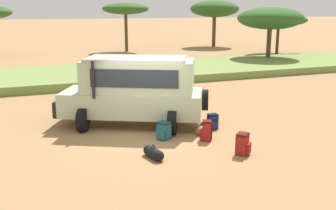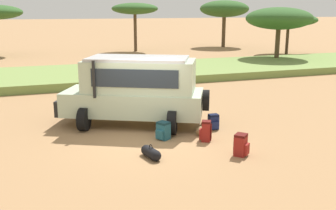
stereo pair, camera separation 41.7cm
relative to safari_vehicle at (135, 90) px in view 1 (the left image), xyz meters
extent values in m
plane|color=#9E754C|center=(-0.11, -1.73, -1.29)|extent=(320.00, 320.00, 0.00)
cube|color=olive|center=(-0.11, 10.22, -1.07)|extent=(120.00, 7.00, 0.44)
cube|color=#B2C6A8|center=(-0.10, 0.05, -0.47)|extent=(5.23, 3.92, 0.84)
cube|color=#B2C6A8|center=(0.13, -0.06, 0.50)|extent=(4.22, 3.33, 1.10)
cube|color=#232D38|center=(-1.23, 0.63, 0.45)|extent=(0.76, 1.41, 0.77)
cube|color=#232D38|center=(-0.28, -0.87, 0.55)|extent=(2.64, 1.37, 0.60)
cube|color=#232D38|center=(0.54, 0.74, 0.55)|extent=(2.64, 1.37, 0.60)
cube|color=#B7B7B7|center=(0.08, -0.04, 1.10)|extent=(3.83, 3.08, 0.10)
cube|color=black|center=(-2.38, 1.22, -0.64)|extent=(0.88, 1.51, 0.56)
cylinder|color=black|center=(-1.52, -0.31, 0.50)|extent=(0.10, 0.10, 1.25)
cylinder|color=black|center=(-1.89, -0.12, -0.89)|extent=(0.61, 0.84, 0.80)
cylinder|color=black|center=(-1.01, 1.60, -0.89)|extent=(0.61, 0.84, 0.80)
cylinder|color=black|center=(0.81, -1.50, -0.89)|extent=(0.61, 0.84, 0.80)
cylinder|color=black|center=(1.70, 0.22, -0.89)|extent=(0.61, 0.84, 0.80)
cylinder|color=black|center=(2.21, -1.13, -0.32)|extent=(0.53, 0.76, 0.74)
cube|color=maroon|center=(1.98, -3.99, -1.01)|extent=(0.47, 0.46, 0.57)
cube|color=maroon|center=(2.11, -4.12, -1.08)|extent=(0.26, 0.24, 0.31)
cube|color=#4D100E|center=(1.98, -3.99, -0.69)|extent=(0.46, 0.46, 0.07)
cylinder|color=#4D100E|center=(1.93, -3.81, -1.01)|extent=(0.04, 0.04, 0.48)
cylinder|color=#4D100E|center=(1.81, -3.92, -1.01)|extent=(0.04, 0.04, 0.48)
cube|color=maroon|center=(1.58, -2.52, -1.00)|extent=(0.38, 0.39, 0.60)
cube|color=maroon|center=(1.44, -2.44, -1.07)|extent=(0.18, 0.24, 0.33)
cube|color=#4D100E|center=(1.58, -2.52, -0.67)|extent=(0.38, 0.39, 0.07)
cylinder|color=#4D100E|center=(1.68, -2.66, -1.00)|extent=(0.04, 0.04, 0.51)
cylinder|color=#4D100E|center=(1.75, -2.54, -1.00)|extent=(0.04, 0.04, 0.51)
cube|color=navy|center=(2.36, -1.44, -1.06)|extent=(0.36, 0.26, 0.47)
cube|color=navy|center=(2.35, -1.60, -1.12)|extent=(0.26, 0.09, 0.26)
cube|color=black|center=(2.36, -1.44, -0.80)|extent=(0.34, 0.27, 0.07)
cylinder|color=black|center=(2.45, -1.30, -1.06)|extent=(0.04, 0.04, 0.40)
cylinder|color=black|center=(2.29, -1.30, -1.06)|extent=(0.04, 0.04, 0.40)
cube|color=#235B6B|center=(0.38, -1.89, -1.04)|extent=(0.44, 0.48, 0.51)
cube|color=#235B6B|center=(0.22, -1.98, -1.10)|extent=(0.21, 0.29, 0.28)
cube|color=#13323A|center=(0.38, -1.89, -0.76)|extent=(0.44, 0.47, 0.07)
cylinder|color=#13323A|center=(0.56, -1.88, -1.04)|extent=(0.04, 0.04, 0.43)
cylinder|color=#13323A|center=(0.48, -1.73, -1.04)|extent=(0.04, 0.04, 0.43)
cylinder|color=black|center=(-0.48, -3.32, -1.15)|extent=(0.41, 0.61, 0.30)
sphere|color=black|center=(-0.54, -3.05, -1.15)|extent=(0.29, 0.29, 0.29)
sphere|color=black|center=(-0.42, -3.60, -1.15)|extent=(0.29, 0.29, 0.29)
torus|color=black|center=(-0.48, -3.32, -0.98)|extent=(0.06, 0.17, 0.16)
cylinder|color=brown|center=(1.78, -1.76, -1.15)|extent=(0.55, 0.58, 0.29)
sphere|color=brown|center=(1.61, -1.96, -1.15)|extent=(0.28, 0.28, 0.28)
sphere|color=brown|center=(1.94, -1.56, -1.15)|extent=(0.28, 0.28, 0.28)
torus|color=#493721|center=(1.78, -1.76, -0.99)|extent=(0.12, 0.14, 0.16)
cylinder|color=brown|center=(6.45, 24.42, 0.52)|extent=(0.30, 0.30, 3.63)
ellipsoid|color=#2D5623|center=(6.45, 24.42, 2.80)|extent=(4.47, 4.27, 1.10)
cylinder|color=brown|center=(14.39, 12.35, 0.04)|extent=(0.35, 0.35, 2.67)
ellipsoid|color=#2D5623|center=(14.39, 12.35, 2.08)|extent=(4.94, 4.98, 1.66)
cylinder|color=brown|center=(16.84, 25.93, 0.37)|extent=(0.40, 0.40, 3.32)
ellipsoid|color=#2D5623|center=(16.84, 25.93, 2.79)|extent=(5.36, 4.98, 1.79)
cylinder|color=brown|center=(18.84, 17.24, 0.01)|extent=(0.27, 0.27, 2.61)
ellipsoid|color=#2D5623|center=(18.84, 17.24, 1.81)|extent=(5.01, 5.15, 1.18)
camera|label=1|loc=(-3.87, -13.10, 2.77)|focal=42.00mm
camera|label=2|loc=(-3.48, -13.24, 2.77)|focal=42.00mm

